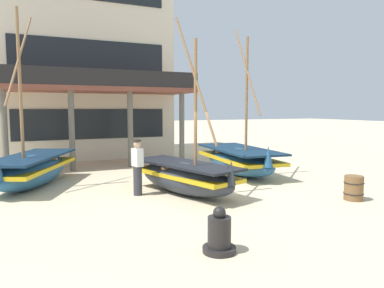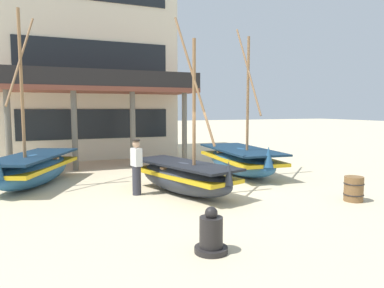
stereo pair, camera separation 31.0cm
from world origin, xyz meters
TOP-DOWN VIEW (x-y plane):
  - ground_plane at (0.00, 0.00)m, footprint 120.00×120.00m
  - fishing_boat_near_left at (-5.00, 2.93)m, footprint 3.17×4.54m
  - fishing_boat_centre_large at (2.53, 2.04)m, footprint 2.24×4.73m
  - fishing_boat_far_right at (-0.72, -0.07)m, footprint 2.44×4.16m
  - fisherman_by_hull at (-2.10, 0.32)m, footprint 0.30×0.40m
  - capstan_winch at (-1.92, -4.45)m, footprint 0.61×0.61m
  - wooden_barrel at (3.35, -2.77)m, footprint 0.56×0.56m
  - harbor_building_main at (-2.18, 11.07)m, footprint 9.00×9.21m

SIDE VIEW (x-z plane):
  - ground_plane at x=0.00m, z-range 0.00..0.00m
  - capstan_winch at x=-1.92m, z-range -0.10..0.75m
  - wooden_barrel at x=3.35m, z-range 0.00..0.70m
  - fishing_boat_far_right at x=-0.72m, z-range -2.13..3.21m
  - fishing_boat_centre_large at x=2.53m, z-range -2.28..3.43m
  - fishing_boat_near_left at x=-5.00m, z-range -2.26..3.44m
  - fisherman_by_hull at x=-2.10m, z-range -0.01..1.68m
  - harbor_building_main at x=-2.18m, z-range -0.01..10.28m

